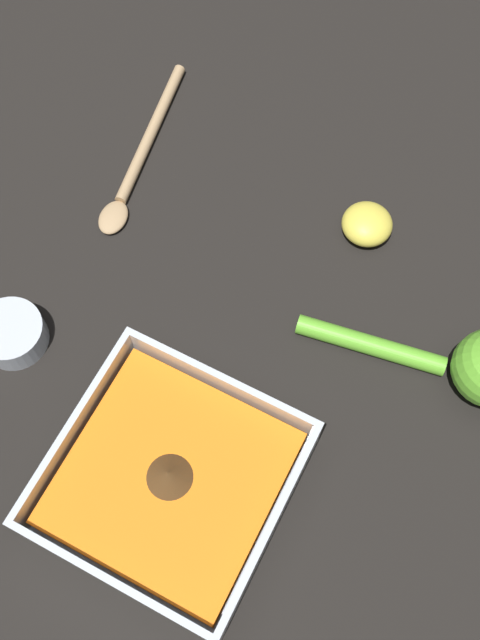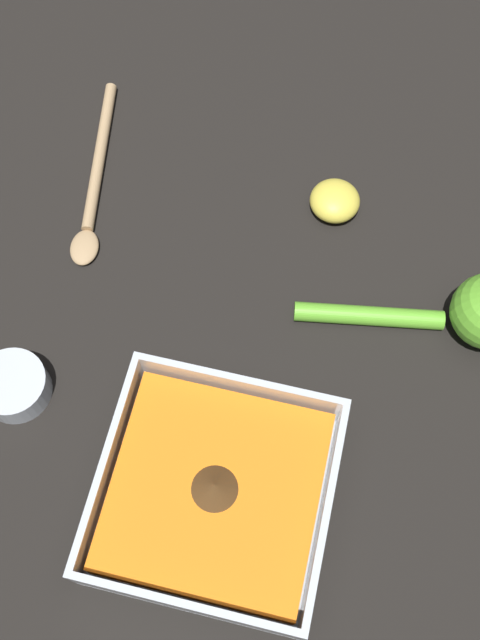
{
  "view_description": "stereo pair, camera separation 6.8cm",
  "coord_description": "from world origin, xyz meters",
  "px_view_note": "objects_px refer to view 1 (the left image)",
  "views": [
    {
      "loc": [
        -0.09,
        0.12,
        0.65
      ],
      "look_at": [
        0.03,
        -0.12,
        0.03
      ],
      "focal_mm": 42.0,
      "sensor_mm": 36.0,
      "label": 1
    },
    {
      "loc": [
        -0.03,
        0.15,
        0.65
      ],
      "look_at": [
        0.03,
        -0.12,
        0.03
      ],
      "focal_mm": 42.0,
      "sensor_mm": 36.0,
      "label": 2
    }
  ],
  "objects_px": {
    "square_dish": "(172,481)",
    "lemon_half": "(367,224)",
    "spice_bowl": "(12,334)",
    "wooden_spoon": "(140,157)",
    "lemon_squeezer": "(477,365)"
  },
  "relations": [
    {
      "from": "square_dish",
      "to": "lemon_squeezer",
      "type": "bearing_deg",
      "value": -132.15
    },
    {
      "from": "lemon_squeezer",
      "to": "wooden_spoon",
      "type": "height_order",
      "value": "lemon_squeezer"
    },
    {
      "from": "spice_bowl",
      "to": "wooden_spoon",
      "type": "bearing_deg",
      "value": -90.14
    },
    {
      "from": "lemon_half",
      "to": "lemon_squeezer",
      "type": "bearing_deg",
      "value": 145.35
    },
    {
      "from": "square_dish",
      "to": "lemon_half",
      "type": "xyz_separation_m",
      "value": [
        -0.05,
        -0.31,
        -0.01
      ]
    },
    {
      "from": "square_dish",
      "to": "wooden_spoon",
      "type": "xyz_separation_m",
      "value": [
        0.2,
        -0.28,
        -0.01
      ]
    },
    {
      "from": "square_dish",
      "to": "lemon_half",
      "type": "height_order",
      "value": "square_dish"
    },
    {
      "from": "square_dish",
      "to": "lemon_squeezer",
      "type": "height_order",
      "value": "lemon_squeezer"
    },
    {
      "from": "spice_bowl",
      "to": "lemon_half",
      "type": "distance_m",
      "value": 0.36
    },
    {
      "from": "square_dish",
      "to": "lemon_squeezer",
      "type": "xyz_separation_m",
      "value": [
        -0.19,
        -0.21,
        0.01
      ]
    },
    {
      "from": "spice_bowl",
      "to": "wooden_spoon",
      "type": "xyz_separation_m",
      "value": [
        -0.0,
        -0.23,
        -0.01
      ]
    },
    {
      "from": "square_dish",
      "to": "wooden_spoon",
      "type": "relative_size",
      "value": 0.85
    },
    {
      "from": "square_dish",
      "to": "spice_bowl",
      "type": "height_order",
      "value": "square_dish"
    },
    {
      "from": "spice_bowl",
      "to": "square_dish",
      "type": "bearing_deg",
      "value": 165.38
    },
    {
      "from": "square_dish",
      "to": "lemon_squeezer",
      "type": "distance_m",
      "value": 0.28
    }
  ]
}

